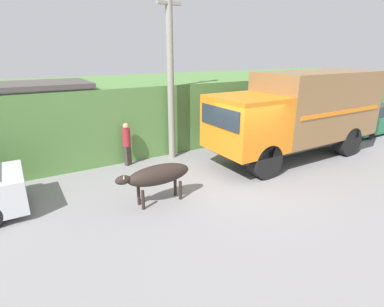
{
  "coord_description": "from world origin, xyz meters",
  "views": [
    {
      "loc": [
        -6.13,
        -6.78,
        4.04
      ],
      "look_at": [
        -1.67,
        0.61,
        1.12
      ],
      "focal_mm": 28.0,
      "sensor_mm": 36.0,
      "label": 1
    }
  ],
  "objects": [
    {
      "name": "cargo_truck",
      "position": [
        3.49,
        0.94,
        1.86
      ],
      "size": [
        7.4,
        2.43,
        3.34
      ],
      "rotation": [
        0.0,
        0.0,
        0.05
      ],
      "color": "#2D2D2D",
      "rests_on": "ground_plane"
    },
    {
      "name": "ground_plane",
      "position": [
        0.0,
        0.0,
        0.0
      ],
      "size": [
        60.0,
        60.0,
        0.0
      ],
      "primitive_type": "plane",
      "color": "gray"
    },
    {
      "name": "utility_pole",
      "position": [
        -0.87,
        3.49,
        3.32
      ],
      "size": [
        0.9,
        0.25,
        6.44
      ],
      "color": "gray",
      "rests_on": "ground_plane"
    },
    {
      "name": "hillside_embankment",
      "position": [
        0.0,
        7.17,
        1.41
      ],
      "size": [
        32.0,
        6.69,
        2.82
      ],
      "color": "#568442",
      "rests_on": "ground_plane"
    },
    {
      "name": "hatchback_car",
      "position": [
        9.84,
        1.57,
        0.72
      ],
      "size": [
        3.68,
        1.66,
        1.5
      ],
      "color": "#237247",
      "rests_on": "ground_plane"
    },
    {
      "name": "pedestrian_on_hill",
      "position": [
        -2.71,
        3.54,
        0.9
      ],
      "size": [
        0.38,
        0.38,
        1.62
      ],
      "rotation": [
        0.0,
        0.0,
        3.62
      ],
      "color": "#38332D",
      "rests_on": "ground_plane"
    },
    {
      "name": "building_backdrop",
      "position": [
        -5.89,
        5.16,
        1.54
      ],
      "size": [
        4.66,
        2.7,
        3.05
      ],
      "color": "#B2BCAD",
      "rests_on": "ground_plane"
    },
    {
      "name": "brown_cow",
      "position": [
        -2.99,
        0.24,
        0.82
      ],
      "size": [
        2.17,
        0.57,
        1.12
      ],
      "rotation": [
        0.0,
        0.0,
        -0.22
      ],
      "color": "#2D231E",
      "rests_on": "ground_plane"
    }
  ]
}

